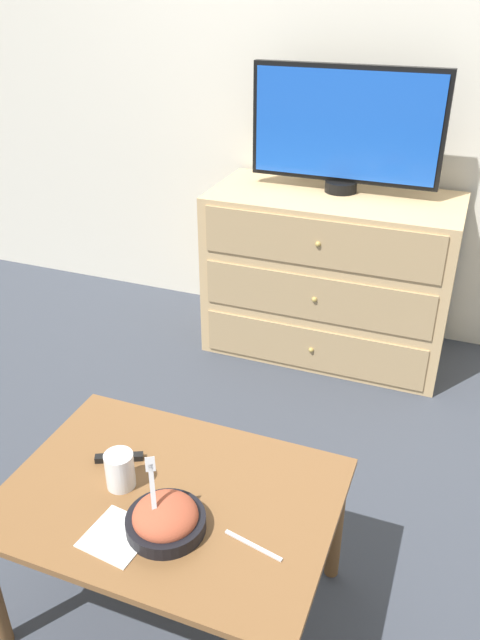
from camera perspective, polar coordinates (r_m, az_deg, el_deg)
name	(u,v)px	position (r m, az deg, el deg)	size (l,w,h in m)	color
ground_plane	(336,319)	(3.48, 8.81, 0.08)	(12.00, 12.00, 0.00)	#383D47
wall_back	(359,66)	(3.10, 10.85, 21.81)	(12.00, 0.05, 2.60)	silver
dresser	(329,275)	(3.04, 8.17, 4.06)	(1.13, 0.56, 0.79)	tan
tv	(346,128)	(2.89, 9.64, 16.92)	(0.85, 0.15, 0.55)	black
coffee_table	(170,511)	(1.78, -6.38, -16.95)	(0.88, 0.64, 0.45)	brown
takeout_bowl	(166,519)	(1.63, -6.82, -17.60)	(0.20, 0.20, 0.20)	black
drink_cup	(120,472)	(1.75, -10.91, -13.48)	(0.08, 0.08, 0.10)	beige
napkin	(117,536)	(1.66, -11.15, -18.80)	(0.17, 0.17, 0.00)	white
knife	(253,545)	(1.61, 1.21, -19.91)	(0.16, 0.04, 0.01)	silver
remote_control	(119,457)	(1.85, -10.99, -12.24)	(0.13, 0.08, 0.02)	black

